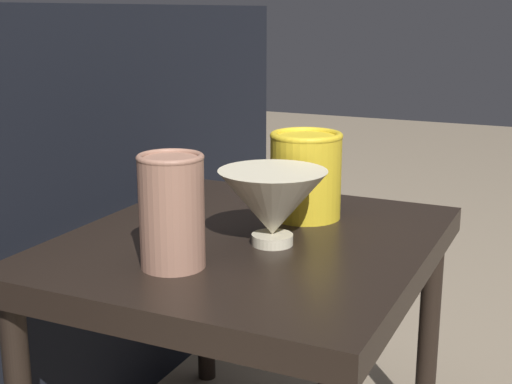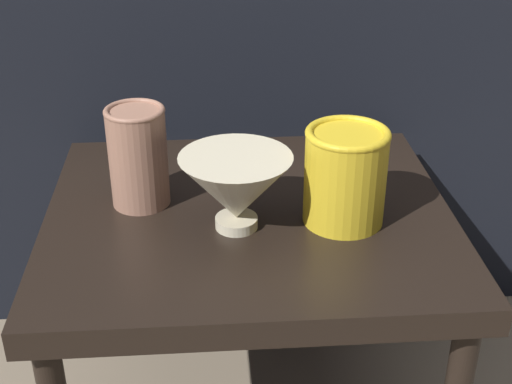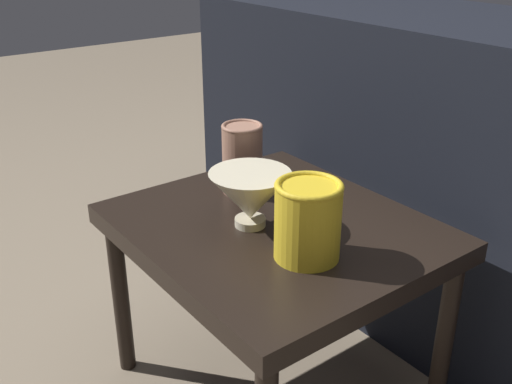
# 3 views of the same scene
# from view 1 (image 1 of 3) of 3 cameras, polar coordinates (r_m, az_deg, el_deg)

# --- Properties ---
(table) EXTENTS (0.59, 0.52, 0.42)m
(table) POSITION_cam_1_polar(r_m,az_deg,el_deg) (1.08, -0.50, -6.00)
(table) COLOR black
(table) RESTS_ON ground_plane
(bowl) EXTENTS (0.16, 0.16, 0.11)m
(bowl) POSITION_cam_1_polar(r_m,az_deg,el_deg) (1.01, 1.33, -0.93)
(bowl) COLOR beige
(bowl) RESTS_ON table
(vase_textured_left) EXTENTS (0.09, 0.09, 0.15)m
(vase_textured_left) POSITION_cam_1_polar(r_m,az_deg,el_deg) (0.93, -6.76, -1.42)
(vase_textured_left) COLOR #996B56
(vase_textured_left) RESTS_ON table
(vase_colorful_right) EXTENTS (0.12, 0.12, 0.14)m
(vase_colorful_right) POSITION_cam_1_polar(r_m,az_deg,el_deg) (1.15, 4.00, 1.49)
(vase_colorful_right) COLOR gold
(vase_colorful_right) RESTS_ON table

